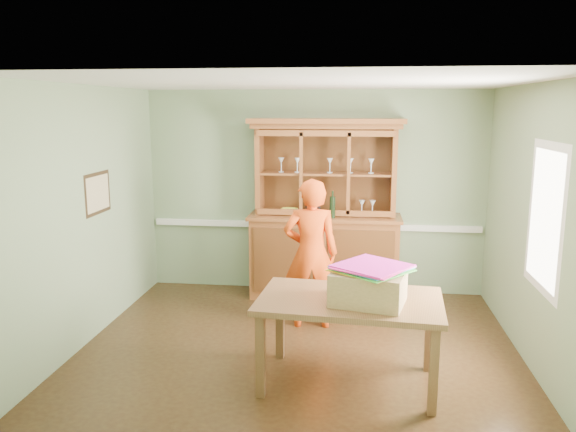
# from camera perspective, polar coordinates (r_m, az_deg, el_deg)

# --- Properties ---
(floor) EXTENTS (4.50, 4.50, 0.00)m
(floor) POSITION_cam_1_polar(r_m,az_deg,el_deg) (5.99, 1.07, -13.33)
(floor) COLOR #432D15
(floor) RESTS_ON ground
(ceiling) EXTENTS (4.50, 4.50, 0.00)m
(ceiling) POSITION_cam_1_polar(r_m,az_deg,el_deg) (5.47, 1.18, 13.41)
(ceiling) COLOR white
(ceiling) RESTS_ON wall_back
(wall_back) EXTENTS (4.50, 0.00, 4.50)m
(wall_back) POSITION_cam_1_polar(r_m,az_deg,el_deg) (7.54, 2.69, 2.43)
(wall_back) COLOR gray
(wall_back) RESTS_ON floor
(wall_left) EXTENTS (0.00, 4.00, 4.00)m
(wall_left) POSITION_cam_1_polar(r_m,az_deg,el_deg) (6.22, -19.97, -0.05)
(wall_left) COLOR gray
(wall_left) RESTS_ON floor
(wall_right) EXTENTS (0.00, 4.00, 4.00)m
(wall_right) POSITION_cam_1_polar(r_m,az_deg,el_deg) (5.80, 23.82, -1.08)
(wall_right) COLOR gray
(wall_right) RESTS_ON floor
(wall_front) EXTENTS (4.50, 0.00, 4.50)m
(wall_front) POSITION_cam_1_polar(r_m,az_deg,el_deg) (3.66, -2.13, -6.81)
(wall_front) COLOR gray
(wall_front) RESTS_ON floor
(chair_rail) EXTENTS (4.41, 0.05, 0.08)m
(chair_rail) POSITION_cam_1_polar(r_m,az_deg,el_deg) (7.60, 2.65, -0.96)
(chair_rail) COLOR white
(chair_rail) RESTS_ON wall_back
(framed_map) EXTENTS (0.03, 0.60, 0.46)m
(framed_map) POSITION_cam_1_polar(r_m,az_deg,el_deg) (6.44, -18.72, 2.20)
(framed_map) COLOR #302213
(framed_map) RESTS_ON wall_left
(window_panel) EXTENTS (0.03, 0.96, 1.36)m
(window_panel) POSITION_cam_1_polar(r_m,az_deg,el_deg) (5.49, 24.61, -0.19)
(window_panel) COLOR white
(window_panel) RESTS_ON wall_right
(china_hutch) EXTENTS (1.98, 0.65, 2.33)m
(china_hutch) POSITION_cam_1_polar(r_m,az_deg,el_deg) (7.37, 3.73, -2.01)
(china_hutch) COLOR brown
(china_hutch) RESTS_ON floor
(dining_table) EXTENTS (1.68, 1.09, 0.81)m
(dining_table) POSITION_cam_1_polar(r_m,az_deg,el_deg) (5.08, 6.29, -9.32)
(dining_table) COLOR brown
(dining_table) RESTS_ON floor
(cardboard_box) EXTENTS (0.69, 0.60, 0.28)m
(cardboard_box) POSITION_cam_1_polar(r_m,az_deg,el_deg) (4.91, 8.16, -7.19)
(cardboard_box) COLOR tan
(cardboard_box) RESTS_ON dining_table
(kite_stack) EXTENTS (0.75, 0.75, 0.05)m
(kite_stack) POSITION_cam_1_polar(r_m,az_deg,el_deg) (4.89, 8.28, -5.21)
(kite_stack) COLOR yellow
(kite_stack) RESTS_ON cardboard_box
(person) EXTENTS (0.66, 0.47, 1.70)m
(person) POSITION_cam_1_polar(r_m,az_deg,el_deg) (6.33, 2.34, -3.83)
(person) COLOR #DB420D
(person) RESTS_ON floor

